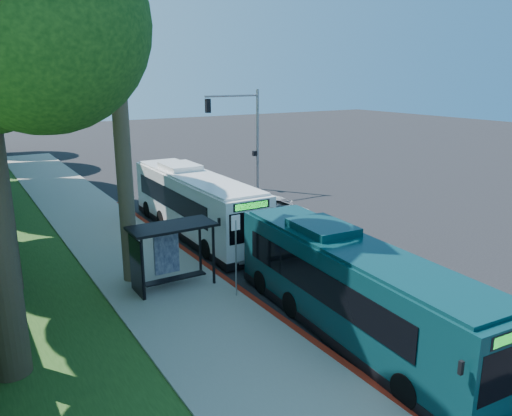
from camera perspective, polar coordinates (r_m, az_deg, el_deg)
ground at (r=25.29m, az=2.85°, el=-3.37°), size 140.00×140.00×0.00m
sidewalk at (r=22.20m, az=-12.99°, el=-6.26°), size 4.50×70.00×0.12m
red_curb at (r=19.62m, az=-2.68°, el=-8.75°), size 0.25×30.00×0.13m
bus_shelter at (r=19.08m, az=-10.37°, el=-4.08°), size 3.20×1.51×2.55m
stop_sign_pole at (r=17.89m, az=-2.32°, el=-4.21°), size 0.35×0.06×3.17m
traffic_signal_pole at (r=34.65m, az=-1.28°, el=9.14°), size 4.10×0.30×7.00m
white_bus at (r=25.67m, az=-7.02°, el=0.65°), size 2.55×11.35×3.38m
teal_bus at (r=15.96m, az=10.92°, el=-8.93°), size 3.04×10.89×3.21m
pickup at (r=27.85m, az=2.27°, el=-0.20°), size 2.86×5.06×1.33m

